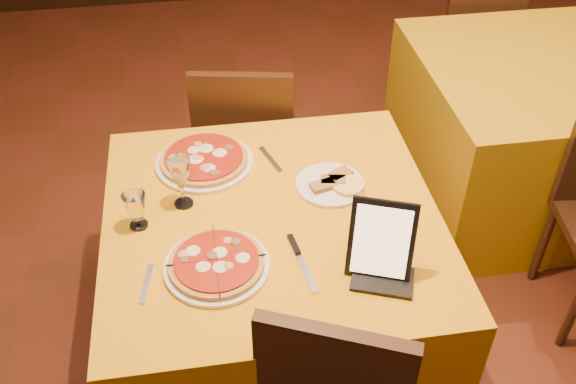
{
  "coord_description": "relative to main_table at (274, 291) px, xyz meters",
  "views": [
    {
      "loc": [
        -0.26,
        -1.54,
        2.17
      ],
      "look_at": [
        -0.02,
        -0.01,
        0.86
      ],
      "focal_mm": 40.0,
      "sensor_mm": 36.0,
      "label": 1
    }
  ],
  "objects": [
    {
      "name": "floor",
      "position": [
        0.07,
        -0.01,
        -0.38
      ],
      "size": [
        6.0,
        7.0,
        0.01
      ],
      "primitive_type": "cube",
      "color": "#5E2D19",
      "rests_on": "ground"
    },
    {
      "name": "main_table",
      "position": [
        0.0,
        0.0,
        0.0
      ],
      "size": [
        1.1,
        1.1,
        0.75
      ],
      "primitive_type": "cube",
      "color": "orange",
      "rests_on": "floor"
    },
    {
      "name": "side_table",
      "position": [
        1.36,
        0.81,
        0.0
      ],
      "size": [
        1.1,
        1.1,
        0.75
      ],
      "primitive_type": "cube",
      "color": "#BD920C",
      "rests_on": "floor"
    },
    {
      "name": "chair_main_far",
      "position": [
        -0.0,
        0.84,
        0.08
      ],
      "size": [
        0.56,
        0.56,
        0.91
      ],
      "primitive_type": null,
      "rotation": [
        0.0,
        0.0,
        2.95
      ],
      "color": "black",
      "rests_on": "floor"
    },
    {
      "name": "chair_side_far",
      "position": [
        1.36,
        1.65,
        0.08
      ],
      "size": [
        0.51,
        0.51,
        0.91
      ],
      "primitive_type": null,
      "rotation": [
        0.0,
        0.0,
        3.06
      ],
      "color": "#31220F",
      "rests_on": "floor"
    },
    {
      "name": "pizza_near",
      "position": [
        -0.2,
        -0.21,
        0.39
      ],
      "size": [
        0.32,
        0.32,
        0.03
      ],
      "rotation": [
        0.0,
        0.0,
        0.15
      ],
      "color": "white",
      "rests_on": "main_table"
    },
    {
      "name": "pizza_far",
      "position": [
        -0.2,
        0.31,
        0.39
      ],
      "size": [
        0.35,
        0.35,
        0.03
      ],
      "rotation": [
        0.0,
        0.0,
        0.41
      ],
      "color": "white",
      "rests_on": "main_table"
    },
    {
      "name": "cutlet_dish",
      "position": [
        0.22,
        0.12,
        0.39
      ],
      "size": [
        0.24,
        0.24,
        0.03
      ],
      "rotation": [
        0.0,
        0.0,
        -0.08
      ],
      "color": "white",
      "rests_on": "main_table"
    },
    {
      "name": "wine_glass",
      "position": [
        -0.28,
        0.1,
        0.47
      ],
      "size": [
        0.11,
        0.11,
        0.19
      ],
      "primitive_type": null,
      "rotation": [
        0.0,
        0.0,
        0.31
      ],
      "color": "#F6E58B",
      "rests_on": "main_table"
    },
    {
      "name": "water_glass",
      "position": [
        -0.43,
        0.02,
        0.44
      ],
      "size": [
        0.06,
        0.06,
        0.13
      ],
      "primitive_type": null,
      "rotation": [
        0.0,
        0.0,
        -0.05
      ],
      "color": "white",
      "rests_on": "main_table"
    },
    {
      "name": "tablet",
      "position": [
        0.28,
        -0.28,
        0.49
      ],
      "size": [
        0.21,
        0.16,
        0.23
      ],
      "primitive_type": "cube",
      "rotation": [
        -0.35,
        0.0,
        -0.37
      ],
      "color": "black",
      "rests_on": "main_table"
    },
    {
      "name": "knife",
      "position": [
        0.06,
        -0.24,
        0.38
      ],
      "size": [
        0.06,
        0.23,
        0.01
      ],
      "primitive_type": "cube",
      "rotation": [
        0.0,
        0.0,
        1.73
      ],
      "color": "silver",
      "rests_on": "main_table"
    },
    {
      "name": "fork_near",
      "position": [
        -0.4,
        -0.24,
        0.38
      ],
      "size": [
        0.04,
        0.15,
        0.01
      ],
      "primitive_type": "cube",
      "rotation": [
        0.0,
        0.0,
        1.4
      ],
      "color": "#A4A5AB",
      "rests_on": "main_table"
    },
    {
      "name": "fork_far",
      "position": [
        0.04,
        0.3,
        0.38
      ],
      "size": [
        0.07,
        0.16,
        0.01
      ],
      "primitive_type": "cube",
      "rotation": [
        0.0,
        0.0,
        1.89
      ],
      "color": "silver",
      "rests_on": "main_table"
    }
  ]
}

